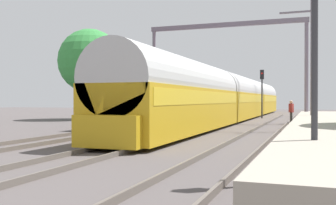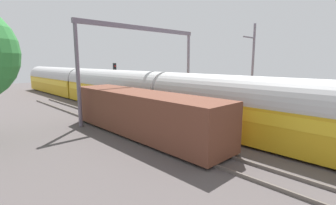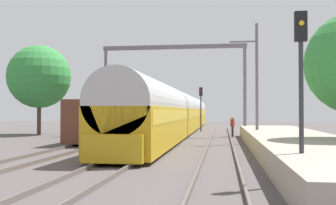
% 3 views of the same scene
% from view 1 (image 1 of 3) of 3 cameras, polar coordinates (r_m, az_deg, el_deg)
% --- Properties ---
extents(ground, '(120.00, 120.00, 0.00)m').
position_cam_1_polar(ground, '(17.60, -1.76, -5.39)').
color(ground, '#534C4B').
extents(track_far_west, '(1.52, 60.00, 0.16)m').
position_cam_1_polar(track_far_west, '(19.45, -12.95, -4.61)').
color(track_far_west, '#625A52').
rests_on(track_far_west, ground).
extents(track_west, '(1.52, 60.00, 0.16)m').
position_cam_1_polar(track_west, '(17.59, -1.76, -5.13)').
color(track_west, '#625A52').
rests_on(track_west, ground).
extents(track_east, '(1.52, 60.00, 0.16)m').
position_cam_1_polar(track_east, '(16.53, 11.46, -5.49)').
color(track_east, '#625A52').
rests_on(track_east, ground).
extents(passenger_train, '(2.93, 49.20, 3.82)m').
position_cam_1_polar(passenger_train, '(36.95, 9.85, 0.70)').
color(passenger_train, gold).
rests_on(passenger_train, ground).
extents(freight_car, '(2.80, 13.00, 2.70)m').
position_cam_1_polar(freight_car, '(28.27, -1.92, -0.22)').
color(freight_car, brown).
rests_on(freight_car, ground).
extents(person_crossing, '(0.36, 0.46, 1.73)m').
position_cam_1_polar(person_crossing, '(30.70, 17.18, -1.01)').
color(person_crossing, '#373737').
rests_on(person_crossing, ground).
extents(railway_signal_near, '(0.36, 0.30, 5.14)m').
position_cam_1_polar(railway_signal_near, '(9.35, 20.21, 9.68)').
color(railway_signal_near, '#2D2D33').
rests_on(railway_signal_near, ground).
extents(railway_signal_far, '(0.36, 0.30, 4.64)m').
position_cam_1_polar(railway_signal_far, '(39.27, 13.28, 2.17)').
color(railway_signal_far, '#2D2D33').
rests_on(railway_signal_far, ground).
extents(catenary_gantry, '(12.50, 0.28, 7.86)m').
position_cam_1_polar(catenary_gantry, '(31.99, 8.18, 7.32)').
color(catenary_gantry, slate).
rests_on(catenary_gantry, ground).
extents(catenary_pole_east_mid, '(1.90, 0.20, 8.00)m').
position_cam_1_polar(catenary_pole_east_mid, '(24.13, 19.78, 6.02)').
color(catenary_pole_east_mid, slate).
rests_on(catenary_pole_east_mid, ground).
extents(tree_west_background, '(5.73, 5.73, 8.15)m').
position_cam_1_polar(tree_west_background, '(36.83, -11.09, 5.84)').
color(tree_west_background, '#4C3826').
rests_on(tree_west_background, ground).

